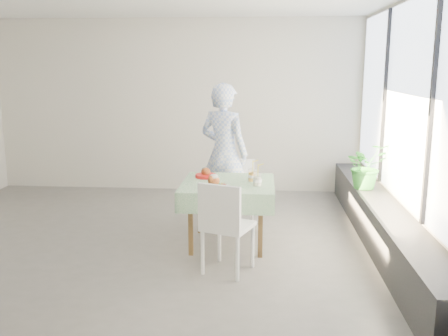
# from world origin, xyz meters

# --- Properties ---
(floor) EXTENTS (6.00, 6.00, 0.00)m
(floor) POSITION_xyz_m (0.00, 0.00, 0.00)
(floor) COLOR #5A5855
(floor) RESTS_ON ground
(wall_back) EXTENTS (6.00, 0.02, 2.80)m
(wall_back) POSITION_xyz_m (0.00, 2.50, 1.40)
(wall_back) COLOR beige
(wall_back) RESTS_ON ground
(wall_front) EXTENTS (6.00, 0.02, 2.80)m
(wall_front) POSITION_xyz_m (0.00, -2.50, 1.40)
(wall_front) COLOR beige
(wall_front) RESTS_ON ground
(wall_right) EXTENTS (0.02, 5.00, 2.80)m
(wall_right) POSITION_xyz_m (3.00, 0.00, 1.40)
(wall_right) COLOR beige
(wall_right) RESTS_ON ground
(window_pane) EXTENTS (0.01, 4.80, 2.18)m
(window_pane) POSITION_xyz_m (2.97, 0.00, 1.65)
(window_pane) COLOR #D1E0F9
(window_pane) RESTS_ON ground
(window_ledge) EXTENTS (0.40, 4.80, 0.50)m
(window_ledge) POSITION_xyz_m (2.80, 0.00, 0.25)
(window_ledge) COLOR black
(window_ledge) RESTS_ON ground
(cafe_table) EXTENTS (1.04, 1.04, 0.74)m
(cafe_table) POSITION_xyz_m (1.02, -0.09, 0.46)
(cafe_table) COLOR brown
(cafe_table) RESTS_ON ground
(chair_far) EXTENTS (0.40, 0.40, 0.83)m
(chair_far) POSITION_xyz_m (1.12, 0.71, 0.26)
(chair_far) COLOR white
(chair_far) RESTS_ON ground
(chair_near) EXTENTS (0.58, 0.58, 0.94)m
(chair_near) POSITION_xyz_m (1.07, -0.88, 0.29)
(chair_near) COLOR white
(chair_near) RESTS_ON ground
(diner) EXTENTS (0.79, 0.68, 1.84)m
(diner) POSITION_xyz_m (0.91, 0.81, 0.92)
(diner) COLOR #92ADEA
(diner) RESTS_ON ground
(main_dish) EXTENTS (0.28, 0.28, 0.15)m
(main_dish) POSITION_xyz_m (0.90, -0.32, 0.79)
(main_dish) COLOR white
(main_dish) RESTS_ON cafe_table
(juice_cup_orange) EXTENTS (0.10, 0.10, 0.29)m
(juice_cup_orange) POSITION_xyz_m (1.30, -0.01, 0.81)
(juice_cup_orange) COLOR white
(juice_cup_orange) RESTS_ON cafe_table
(juice_cup_lemonade) EXTENTS (0.10, 0.10, 0.29)m
(juice_cup_lemonade) POSITION_xyz_m (1.36, -0.23, 0.81)
(juice_cup_lemonade) COLOR white
(juice_cup_lemonade) RESTS_ON cafe_table
(second_dish) EXTENTS (0.25, 0.25, 0.12)m
(second_dish) POSITION_xyz_m (0.74, 0.14, 0.78)
(second_dish) COLOR red
(second_dish) RESTS_ON cafe_table
(potted_plant) EXTENTS (0.67, 0.64, 0.59)m
(potted_plant) POSITION_xyz_m (2.73, 0.74, 0.80)
(potted_plant) COLOR #267226
(potted_plant) RESTS_ON window_ledge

